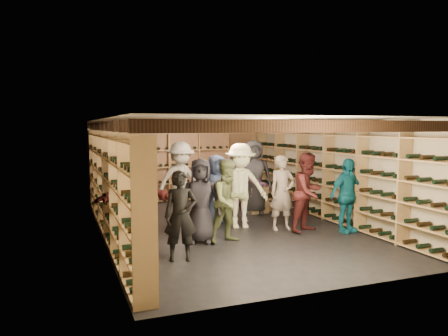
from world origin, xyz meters
name	(u,v)px	position (x,y,z in m)	size (l,w,h in m)	color
ground	(229,227)	(0.00, 0.00, 0.00)	(8.00, 8.00, 0.00)	black
walls	(229,174)	(0.00, 0.00, 1.20)	(5.52, 8.02, 2.40)	tan
ceiling	(229,120)	(0.00, 0.00, 2.40)	(5.50, 8.00, 0.01)	#BDB4A2
ceiling_joists	(229,126)	(0.00, 0.00, 2.26)	(5.40, 7.12, 0.18)	black
wine_rack_left	(110,185)	(-2.57, 0.00, 1.08)	(0.32, 7.50, 2.15)	#AA8152
wine_rack_right	(328,175)	(2.57, 0.00, 1.08)	(0.32, 7.50, 2.15)	#AA8152
wine_rack_back	(183,166)	(0.00, 3.83, 1.07)	(4.70, 0.30, 2.15)	#AA8152
crate_stack_left	(222,195)	(0.71, 2.40, 0.34)	(0.54, 0.39, 0.68)	tan
crate_stack_right	(257,200)	(1.29, 1.30, 0.34)	(0.52, 0.35, 0.68)	tan
crate_loose	(267,207)	(1.71, 1.52, 0.09)	(0.50, 0.33, 0.17)	tan
person_0	(200,201)	(-0.98, -0.96, 0.82)	(0.81, 0.52, 1.65)	black
person_1	(181,216)	(-1.64, -1.95, 0.76)	(0.56, 0.37, 1.53)	black
person_2	(229,201)	(-0.46, -1.14, 0.81)	(0.79, 0.61, 1.62)	#546038
person_3	(240,186)	(0.23, -0.08, 0.94)	(1.22, 0.70, 1.88)	beige
person_4	(347,195)	(2.18, -1.28, 0.79)	(0.93, 0.39, 1.59)	#106176
person_5	(136,201)	(-2.18, -0.70, 0.84)	(1.56, 0.50, 1.68)	maroon
person_6	(217,190)	(-0.14, 0.45, 0.81)	(0.79, 0.51, 1.61)	#242F4B
person_7	(282,193)	(1.01, -0.59, 0.82)	(0.60, 0.39, 1.64)	gray
person_8	(308,192)	(1.45, -0.93, 0.85)	(0.83, 0.64, 1.70)	#471818
person_9	(181,181)	(-0.79, 1.20, 0.94)	(1.22, 0.70, 1.88)	beige
person_11	(236,187)	(0.40, 0.58, 0.82)	(1.52, 0.48, 1.64)	#8D5D8F
person_12	(254,177)	(1.20, 1.29, 0.96)	(0.93, 0.61, 1.91)	#343338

